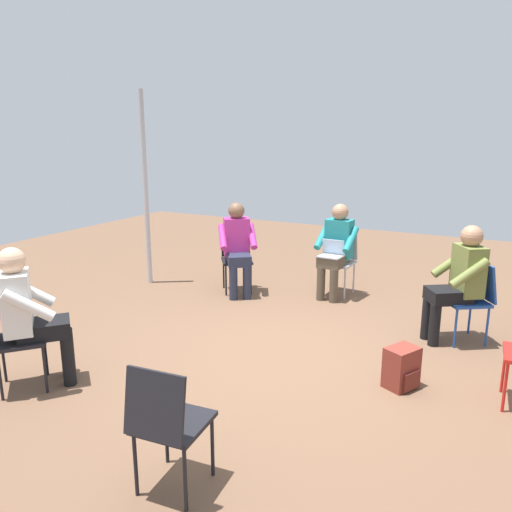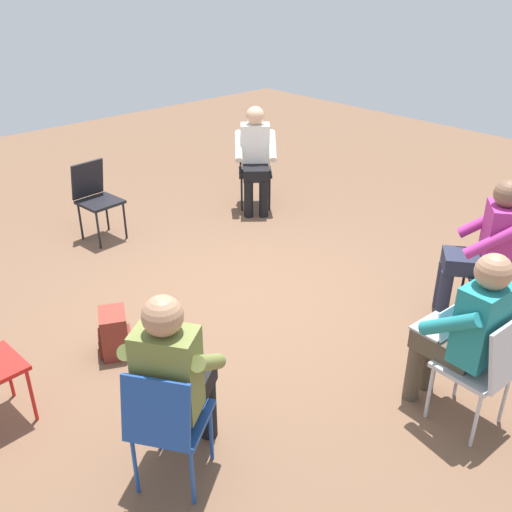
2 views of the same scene
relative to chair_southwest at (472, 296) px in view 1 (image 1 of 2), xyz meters
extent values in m
plane|color=brown|center=(1.62, 1.24, -0.50)|extent=(14.00, 14.00, 0.00)
cube|color=#1E4799|center=(0.06, 0.04, -0.06)|extent=(0.55, 0.55, 0.03)
cylinder|color=#1E4799|center=(0.11, 0.28, -0.29)|extent=(0.02, 0.02, 0.42)
cylinder|color=#1E4799|center=(0.30, -0.01, -0.29)|extent=(0.02, 0.02, 0.42)
cylinder|color=#1E4799|center=(-0.17, 0.09, -0.29)|extent=(0.02, 0.02, 0.42)
cylinder|color=#1E4799|center=(0.01, -0.19, -0.29)|extent=(0.02, 0.02, 0.42)
cube|color=#1E4799|center=(-0.10, -0.06, 0.15)|extent=(0.29, 0.37, 0.40)
cylinder|color=red|center=(-0.38, 1.39, -0.29)|extent=(0.02, 0.02, 0.42)
cylinder|color=red|center=(-0.36, 1.05, -0.29)|extent=(0.02, 0.02, 0.42)
cube|color=black|center=(1.40, 3.27, -0.06)|extent=(0.43, 0.43, 0.03)
cylinder|color=black|center=(1.58, 3.11, -0.29)|extent=(0.02, 0.02, 0.42)
cylinder|color=black|center=(1.25, 3.08, -0.29)|extent=(0.02, 0.02, 0.42)
cylinder|color=black|center=(1.55, 3.45, -0.29)|extent=(0.02, 0.02, 0.42)
cylinder|color=black|center=(1.21, 3.42, -0.29)|extent=(0.02, 0.02, 0.42)
cube|color=black|center=(1.38, 3.46, 0.15)|extent=(0.39, 0.13, 0.40)
cube|color=#B7B7BC|center=(1.74, -0.88, -0.06)|extent=(0.42, 0.42, 0.03)
cylinder|color=#B7B7BC|center=(1.58, -0.70, -0.29)|extent=(0.02, 0.02, 0.42)
cylinder|color=#B7B7BC|center=(1.92, -0.72, -0.29)|extent=(0.02, 0.02, 0.42)
cylinder|color=#B7B7BC|center=(1.56, -1.04, -0.29)|extent=(0.02, 0.02, 0.42)
cylinder|color=#B7B7BC|center=(1.90, -1.05, -0.29)|extent=(0.02, 0.02, 0.42)
cube|color=#B7B7BC|center=(1.73, -1.07, 0.15)|extent=(0.38, 0.11, 0.40)
cube|color=black|center=(3.02, -0.35, -0.06)|extent=(0.56, 0.56, 0.03)
cylinder|color=black|center=(2.78, -0.31, -0.29)|extent=(0.02, 0.02, 0.42)
cylinder|color=black|center=(3.05, -0.11, -0.29)|extent=(0.02, 0.02, 0.42)
cylinder|color=black|center=(2.98, -0.58, -0.29)|extent=(0.02, 0.02, 0.42)
cylinder|color=black|center=(3.26, -0.38, -0.29)|extent=(0.02, 0.02, 0.42)
cube|color=black|center=(3.13, -0.50, 0.15)|extent=(0.36, 0.30, 0.40)
cube|color=black|center=(3.29, 2.86, -0.06)|extent=(0.56, 0.56, 0.03)
cylinder|color=black|center=(3.31, 2.62, -0.29)|extent=(0.02, 0.02, 0.42)
cylinder|color=black|center=(3.05, 2.84, -0.29)|extent=(0.02, 0.02, 0.42)
cylinder|color=black|center=(3.53, 2.88, -0.29)|extent=(0.02, 0.02, 0.42)
cylinder|color=black|center=(3.28, 3.10, -0.29)|extent=(0.02, 0.02, 0.42)
cylinder|color=#4C4233|center=(1.67, -0.51, -0.27)|extent=(0.11, 0.11, 0.45)
cylinder|color=#4C4233|center=(1.85, -0.52, -0.27)|extent=(0.11, 0.11, 0.45)
cube|color=#4C4233|center=(1.75, -0.69, 0.01)|extent=(0.32, 0.44, 0.14)
cube|color=teal|center=(1.74, -0.88, 0.27)|extent=(0.35, 0.24, 0.52)
sphere|color=#A87A5B|center=(1.74, -0.88, 0.63)|extent=(0.22, 0.22, 0.22)
cylinder|color=teal|center=(1.55, -0.76, 0.30)|extent=(0.11, 0.40, 0.31)
cylinder|color=teal|center=(1.95, -0.79, 0.30)|extent=(0.11, 0.40, 0.31)
cube|color=#9EA0A5|center=(1.76, -0.58, 0.09)|extent=(0.31, 0.24, 0.02)
cube|color=#B2D1F2|center=(1.75, -0.69, 0.20)|extent=(0.30, 0.07, 0.20)
cylinder|color=#23283D|center=(2.73, -0.11, -0.27)|extent=(0.11, 0.11, 0.45)
cylinder|color=#23283D|center=(2.88, -0.01, -0.27)|extent=(0.11, 0.11, 0.45)
cube|color=#23283D|center=(2.91, -0.19, 0.01)|extent=(0.49, 0.52, 0.14)
cube|color=#B22D84|center=(3.02, -0.35, 0.27)|extent=(0.40, 0.38, 0.52)
sphere|color=brown|center=(3.02, -0.35, 0.63)|extent=(0.22, 0.22, 0.22)
cylinder|color=#B22D84|center=(2.80, -0.38, 0.30)|extent=(0.31, 0.37, 0.31)
cylinder|color=#B22D84|center=(3.12, -0.15, 0.30)|extent=(0.31, 0.37, 0.31)
cylinder|color=black|center=(3.13, 2.53, -0.27)|extent=(0.11, 0.11, 0.45)
cylinder|color=black|center=(2.99, 2.65, -0.27)|extent=(0.11, 0.11, 0.45)
cube|color=black|center=(3.17, 2.72, 0.01)|extent=(0.50, 0.51, 0.14)
cube|color=silver|center=(3.29, 2.86, 0.27)|extent=(0.40, 0.39, 0.52)
sphere|color=#DBAD89|center=(3.29, 2.86, 0.63)|extent=(0.22, 0.22, 0.22)
cylinder|color=silver|center=(3.38, 2.65, 0.30)|extent=(0.33, 0.36, 0.31)
cylinder|color=silver|center=(3.08, 2.92, 0.30)|extent=(0.33, 0.36, 0.31)
cylinder|color=black|center=(0.31, 0.31, -0.27)|extent=(0.11, 0.11, 0.45)
cylinder|color=black|center=(0.41, 0.16, -0.27)|extent=(0.11, 0.11, 0.45)
cube|color=black|center=(0.22, 0.15, 0.01)|extent=(0.52, 0.48, 0.14)
cube|color=olive|center=(0.06, 0.04, 0.27)|extent=(0.37, 0.40, 0.52)
sphere|color=#A87A5B|center=(0.06, 0.04, 0.63)|extent=(0.22, 0.22, 0.22)
cylinder|color=olive|center=(0.03, 0.26, 0.30)|extent=(0.38, 0.29, 0.31)
cylinder|color=olive|center=(0.26, -0.07, 0.30)|extent=(0.38, 0.29, 0.31)
cube|color=maroon|center=(0.42, 1.35, -0.32)|extent=(0.31, 0.34, 0.36)
cube|color=maroon|center=(0.42, 1.35, -0.40)|extent=(0.31, 0.29, 0.16)
cylinder|color=#B2B2B7|center=(4.36, -0.12, 0.87)|extent=(0.07, 0.07, 2.72)
camera|label=1|loc=(-0.28, 5.42, 1.63)|focal=35.00mm
camera|label=2|loc=(-1.24, -2.07, 2.23)|focal=40.00mm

